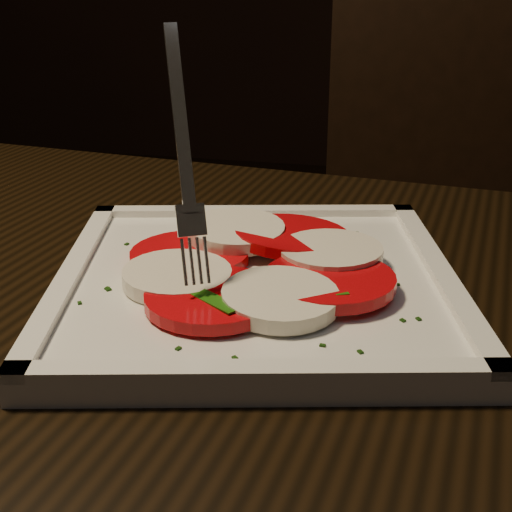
{
  "coord_description": "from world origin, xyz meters",
  "views": [
    {
      "loc": [
        0.06,
        -0.48,
        0.97
      ],
      "look_at": [
        -0.04,
        -0.04,
        0.78
      ],
      "focal_mm": 50.0,
      "sensor_mm": 36.0,
      "label": 1
    }
  ],
  "objects_px": {
    "chair": "(444,235)",
    "fork": "(181,150)",
    "table": "(321,512)",
    "plate": "(256,285)"
  },
  "relations": [
    {
      "from": "chair",
      "to": "fork",
      "type": "height_order",
      "value": "fork"
    },
    {
      "from": "chair",
      "to": "plate",
      "type": "distance_m",
      "value": 0.79
    },
    {
      "from": "table",
      "to": "chair",
      "type": "relative_size",
      "value": 1.38
    },
    {
      "from": "chair",
      "to": "fork",
      "type": "distance_m",
      "value": 0.85
    },
    {
      "from": "table",
      "to": "fork",
      "type": "distance_m",
      "value": 0.24
    },
    {
      "from": "plate",
      "to": "fork",
      "type": "distance_m",
      "value": 0.11
    },
    {
      "from": "table",
      "to": "fork",
      "type": "relative_size",
      "value": 8.5
    },
    {
      "from": "plate",
      "to": "chair",
      "type": "bearing_deg",
      "value": 77.72
    },
    {
      "from": "chair",
      "to": "fork",
      "type": "xyz_separation_m",
      "value": [
        -0.2,
        -0.76,
        0.33
      ]
    },
    {
      "from": "chair",
      "to": "fork",
      "type": "bearing_deg",
      "value": -109.11
    }
  ]
}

